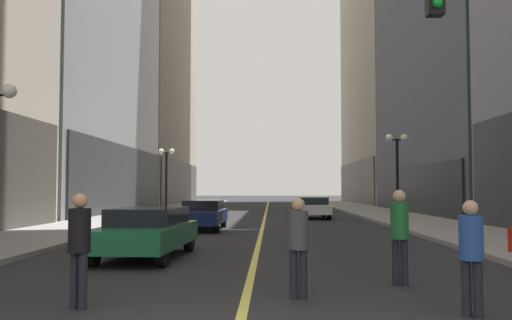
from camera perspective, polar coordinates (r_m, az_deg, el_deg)
ground_plane at (r=40.61m, az=1.03°, el=-5.59°), size 200.00×200.00×0.00m
sidewalk_left at (r=41.53m, az=-10.48°, el=-5.38°), size 4.50×78.00×0.15m
sidewalk_right at (r=41.35m, az=12.59°, el=-5.37°), size 4.50×78.00×0.15m
lane_centre_stripe at (r=40.61m, az=1.03°, el=-5.58°), size 0.16×70.00×0.01m
building_right_mid at (r=44.98m, az=23.44°, el=13.22°), size 12.63×24.00×28.53m
car_green at (r=14.88m, az=-11.33°, el=-7.24°), size 2.10×4.69×1.32m
car_navy at (r=24.53m, az=-5.53°, el=-5.59°), size 1.80×4.75×1.32m
car_white at (r=33.70m, az=5.95°, el=-4.88°), size 1.91×4.62×1.32m
pedestrian_in_blue_hoodie at (r=8.53m, az=21.58°, el=-8.63°), size 0.46×0.46×1.67m
pedestrian_with_orange_bag at (r=9.26m, az=4.44°, el=-8.30°), size 0.37×0.37×1.68m
pedestrian_in_black_coat at (r=8.89m, az=-17.98°, el=-8.05°), size 0.45×0.45×1.77m
pedestrian_in_green_parka at (r=10.81m, az=14.78°, el=-7.01°), size 0.39×0.39×1.81m
street_lamp_left_far at (r=35.86m, az=-9.35°, el=-0.69°), size 1.06×0.36×4.43m
street_lamp_right_mid at (r=26.71m, az=14.54°, el=0.15°), size 1.06×0.36×4.43m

